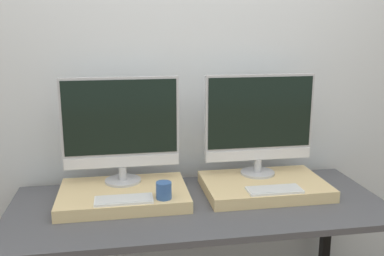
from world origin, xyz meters
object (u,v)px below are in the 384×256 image
(keyboard_left, at_px, (124,200))
(keyboard_right, at_px, (274,190))
(monitor_left, at_px, (121,127))
(monitor_right, at_px, (259,122))
(mug, at_px, (164,190))

(keyboard_left, height_order, keyboard_right, same)
(monitor_left, xyz_separation_m, monitor_right, (0.72, 0.00, 0.00))
(keyboard_left, relative_size, keyboard_right, 1.00)
(keyboard_right, bearing_deg, keyboard_left, 180.00)
(keyboard_left, distance_m, keyboard_right, 0.72)
(monitor_left, relative_size, keyboard_right, 2.19)
(mug, bearing_deg, monitor_right, 25.57)
(monitor_left, bearing_deg, keyboard_right, -19.62)
(monitor_left, bearing_deg, keyboard_left, -90.00)
(mug, bearing_deg, keyboard_right, 0.00)
(monitor_right, bearing_deg, monitor_left, 180.00)
(keyboard_left, xyz_separation_m, monitor_right, (0.72, 0.26, 0.28))
(monitor_left, xyz_separation_m, keyboard_right, (0.72, -0.26, -0.28))
(mug, distance_m, keyboard_right, 0.54)
(monitor_left, relative_size, keyboard_left, 2.19)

